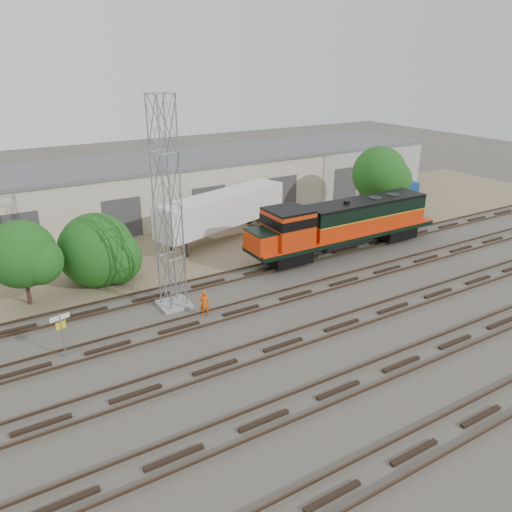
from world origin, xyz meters
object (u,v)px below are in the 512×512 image
locomotive (342,224)px  worker (204,303)px  semi_trailer (225,210)px  signal_tower (168,211)px

locomotive → worker: 14.17m
locomotive → semi_trailer: locomotive is taller
signal_tower → worker: bearing=-63.6°
locomotive → semi_trailer: bearing=128.1°
signal_tower → worker: size_ratio=7.66×
locomotive → worker: size_ratio=10.25×
locomotive → worker: bearing=-164.1°
locomotive → signal_tower: size_ratio=1.34×
locomotive → signal_tower: (-14.61, -1.73, 3.76)m
locomotive → worker: (-13.55, -3.86, -1.49)m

